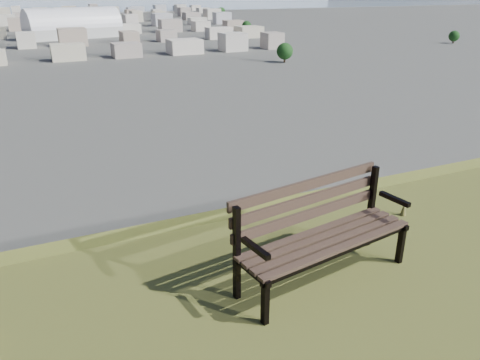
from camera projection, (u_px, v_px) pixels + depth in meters
name	position (u px, v px, depth m)	size (l,w,h in m)	color
park_bench	(320.00, 227.00, 4.49)	(1.89, 0.87, 0.95)	#463228
arena	(73.00, 28.00, 263.16)	(53.86, 31.92, 21.28)	#BCBBB7
city_blocks	(20.00, 21.00, 342.11)	(395.00, 361.00, 7.00)	beige
bay_water	(15.00, 3.00, 768.37)	(2400.00, 700.00, 0.12)	#9BB4C6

